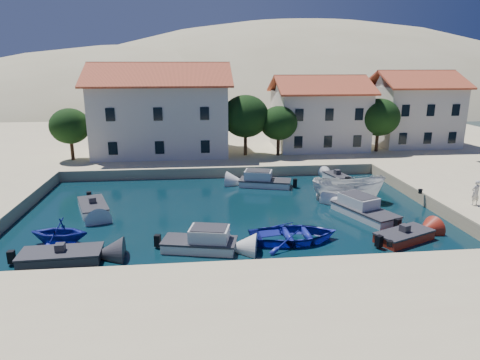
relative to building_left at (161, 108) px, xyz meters
name	(u,v)px	position (x,y,z in m)	size (l,w,h in m)	color
ground	(246,278)	(6.00, -28.00, -5.94)	(400.00, 400.00, 0.00)	black
quay_south	(264,342)	(6.00, -34.00, -5.44)	(52.00, 12.00, 1.00)	beige
quay_north	(227,140)	(8.00, 10.00, -5.44)	(80.00, 36.00, 1.00)	beige
hills	(262,164)	(26.64, 95.62, -29.34)	(254.00, 176.00, 99.00)	tan
building_left	(161,108)	(0.00, 0.00, 0.00)	(14.70, 9.45, 9.70)	beige
building_mid	(319,112)	(18.00, 1.00, -0.71)	(10.50, 8.40, 8.30)	beige
building_right	(413,107)	(30.00, 2.00, -0.46)	(9.45, 8.40, 8.80)	beige
trees	(260,120)	(10.51, -2.54, -1.10)	(37.30, 5.30, 6.45)	#382314
bollards	(284,227)	(8.80, -24.13, -4.79)	(29.36, 9.56, 0.30)	black
motorboat_grey_sw	(61,256)	(-3.98, -25.05, -5.64)	(4.48, 2.16, 1.25)	#323136
cabin_cruiser_south	(199,242)	(3.69, -24.32, -5.46)	(4.64, 2.77, 1.60)	silver
rowboat_south	(294,241)	(9.52, -23.63, -5.94)	(3.93, 5.51, 1.14)	#1C259A
motorboat_red_se	(404,236)	(16.33, -24.34, -5.64)	(4.13, 3.08, 1.25)	maroon
cabin_cruiser_east	(365,210)	(15.57, -19.90, -5.46)	(3.81, 5.49, 1.60)	silver
boat_east	(347,201)	(15.63, -16.21, -5.94)	(2.16, 5.74, 2.22)	silver
motorboat_white_ne	(337,178)	(16.75, -10.23, -5.64)	(2.09, 3.30, 1.25)	silver
rowboat_west	(61,243)	(-4.77, -22.52, -5.94)	(2.99, 3.47, 1.83)	#1C259A
motorboat_white_west	(93,207)	(-4.12, -16.54, -5.64)	(3.09, 4.52, 1.25)	silver
cabin_cruiser_north	(265,181)	(9.73, -11.37, -5.46)	(4.90, 3.11, 1.60)	silver
pedestrian	(476,193)	(23.04, -21.05, -4.03)	(0.66, 0.43, 1.81)	silver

